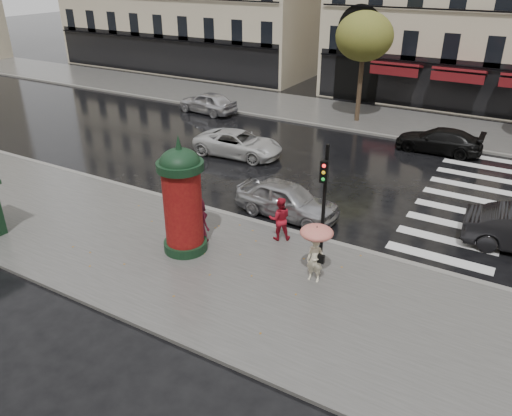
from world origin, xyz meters
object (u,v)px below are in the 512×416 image
Objects in this scene: car_silver at (287,200)px; car_black at (439,140)px; traffic_light at (324,193)px; woman_umbrella at (316,245)px; car_white at (238,144)px; morris_column at (182,197)px; car_far_silver at (207,102)px; man_burgundy at (199,220)px; woman_red at (280,219)px.

car_silver is 0.96× the size of car_black.
traffic_light is 0.92× the size of car_black.
woman_umbrella reaches higher than car_black.
morris_column is at bearing -162.65° from car_white.
traffic_light is 10.95m from car_white.
woman_umbrella is 1.75m from traffic_light.
car_far_silver reaches higher than car_white.
traffic_light is at bearing -146.31° from man_burgundy.
man_burgundy is at bearing 1.02° from woman_red.
traffic_light is at bearing -6.08° from car_black.
man_burgundy is 17.31m from car_far_silver.
car_white is (-3.52, 9.16, -1.47)m from morris_column.
woman_red is 0.35× the size of car_white.
car_black is at bearing -15.28° from car_silver.
man_burgundy is at bearing 39.97° from car_far_silver.
car_silver is at bearing 52.42° from car_far_silver.
morris_column is 17.90m from car_far_silver.
car_black is 1.05× the size of car_far_silver.
man_burgundy is (-2.39, -1.57, 0.03)m from woman_red.
man_burgundy reaches higher than car_white.
woman_red is 2.86m from man_burgundy.
man_burgundy is at bearing -165.96° from traffic_light.
woman_red is 9.15m from car_white.
car_far_silver is at bearing 122.53° from morris_column.
traffic_light is at bearing 22.18° from morris_column.
traffic_light reaches higher than car_white.
car_silver is (-2.51, 2.48, -1.86)m from traffic_light.
woman_red is 0.39× the size of morris_column.
car_far_silver is (-12.10, 12.76, -0.22)m from woman_red.
woman_red is at bearing 164.14° from traffic_light.
car_far_silver is (-13.92, 13.28, -1.86)m from traffic_light.
woman_red is at bearing -142.47° from car_white.
woman_umbrella reaches higher than woman_red.
car_silver is at bearing -136.35° from car_white.
car_black is (0.74, 14.46, -0.78)m from woman_umbrella.
traffic_light is 13.38m from car_black.
woman_umbrella is 14.50m from car_black.
car_black is 15.01m from car_far_silver.
morris_column is 9.92m from car_white.
traffic_light is (4.33, 1.76, 0.45)m from morris_column.
car_white is at bearing 51.77° from car_far_silver.
man_burgundy is at bearing -160.39° from car_white.
woman_umbrella is 1.21× the size of woman_red.
morris_column reaches higher than man_burgundy.
car_silver reaches higher than car_white.
woman_red reaches higher than car_white.
morris_column is at bearing 100.41° from man_burgundy.
car_white is 8.45m from car_far_silver.
car_silver is (-0.69, 1.96, -0.22)m from woman_red.
morris_column is at bearing 10.03° from woman_red.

